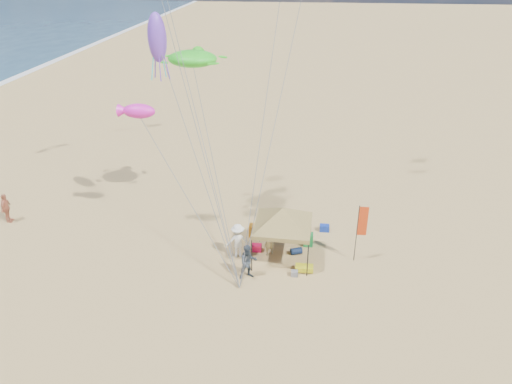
# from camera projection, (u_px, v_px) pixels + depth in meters

# --- Properties ---
(ground) EXTENTS (280.00, 280.00, 0.00)m
(ground) POSITION_uv_depth(u_px,v_px,m) (249.00, 296.00, 22.56)
(ground) COLOR tan
(ground) RESTS_ON ground
(canopy_tent) EXTENTS (5.65, 5.65, 3.49)m
(canopy_tent) POSITION_uv_depth(u_px,v_px,m) (283.00, 210.00, 24.08)
(canopy_tent) COLOR black
(canopy_tent) RESTS_ON ground
(feather_flag) EXTENTS (0.50, 0.05, 3.27)m
(feather_flag) POSITION_uv_depth(u_px,v_px,m) (361.00, 225.00, 24.18)
(feather_flag) COLOR black
(feather_flag) RESTS_ON ground
(cooler_red) EXTENTS (0.54, 0.38, 0.38)m
(cooler_red) POSITION_uv_depth(u_px,v_px,m) (257.00, 248.00, 25.89)
(cooler_red) COLOR #DB1141
(cooler_red) RESTS_ON ground
(cooler_blue) EXTENTS (0.54, 0.38, 0.38)m
(cooler_blue) POSITION_uv_depth(u_px,v_px,m) (324.00, 228.00, 27.72)
(cooler_blue) COLOR #132E9D
(cooler_blue) RESTS_ON ground
(bag_navy) EXTENTS (0.69, 0.54, 0.36)m
(bag_navy) POSITION_uv_depth(u_px,v_px,m) (296.00, 251.00, 25.62)
(bag_navy) COLOR #0D1C3C
(bag_navy) RESTS_ON ground
(bag_orange) EXTENTS (0.54, 0.69, 0.36)m
(bag_orange) POSITION_uv_depth(u_px,v_px,m) (268.00, 218.00, 28.80)
(bag_orange) COLOR #C73B0B
(bag_orange) RESTS_ON ground
(chair_green) EXTENTS (0.50, 0.50, 0.70)m
(chair_green) POSITION_uv_depth(u_px,v_px,m) (308.00, 239.00, 26.33)
(chair_green) COLOR #178036
(chair_green) RESTS_ON ground
(chair_yellow) EXTENTS (0.50, 0.50, 0.70)m
(chair_yellow) POSITION_uv_depth(u_px,v_px,m) (254.00, 230.00, 27.17)
(chair_yellow) COLOR orange
(chair_yellow) RESTS_ON ground
(crate_grey) EXTENTS (0.34, 0.30, 0.28)m
(crate_grey) POSITION_uv_depth(u_px,v_px,m) (294.00, 273.00, 23.92)
(crate_grey) COLOR slate
(crate_grey) RESTS_ON ground
(beach_cart) EXTENTS (0.90, 0.50, 0.24)m
(beach_cart) POSITION_uv_depth(u_px,v_px,m) (304.00, 268.00, 24.22)
(beach_cart) COLOR #CFCA17
(beach_cart) RESTS_ON ground
(person_near_a) EXTENTS (0.76, 0.73, 1.75)m
(person_near_a) POSITION_uv_depth(u_px,v_px,m) (269.00, 240.00, 25.29)
(person_near_a) COLOR tan
(person_near_a) RESTS_ON ground
(person_near_b) EXTENTS (1.12, 1.02, 1.87)m
(person_near_b) POSITION_uv_depth(u_px,v_px,m) (248.00, 262.00, 23.43)
(person_near_b) COLOR #333C45
(person_near_b) RESTS_ON ground
(person_near_c) EXTENTS (1.37, 0.99, 1.92)m
(person_near_c) POSITION_uv_depth(u_px,v_px,m) (238.00, 241.00, 25.09)
(person_near_c) COLOR white
(person_near_c) RESTS_ON ground
(person_far_a) EXTENTS (0.61, 1.12, 1.82)m
(person_far_a) POSITION_uv_depth(u_px,v_px,m) (6.00, 208.00, 28.34)
(person_far_a) COLOR #B76546
(person_far_a) RESTS_ON ground
(turtle_kite) EXTENTS (2.88, 2.44, 0.87)m
(turtle_kite) POSITION_uv_depth(u_px,v_px,m) (192.00, 59.00, 25.23)
(turtle_kite) COLOR green
(turtle_kite) RESTS_ON ground
(fish_kite) EXTENTS (1.78, 0.98, 0.77)m
(fish_kite) POSITION_uv_depth(u_px,v_px,m) (139.00, 111.00, 24.86)
(fish_kite) COLOR #EF20C0
(fish_kite) RESTS_ON ground
(squid_kite) EXTENTS (1.16, 1.16, 2.37)m
(squid_kite) POSITION_uv_depth(u_px,v_px,m) (157.00, 38.00, 23.11)
(squid_kite) COLOR #753ED5
(squid_kite) RESTS_ON ground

